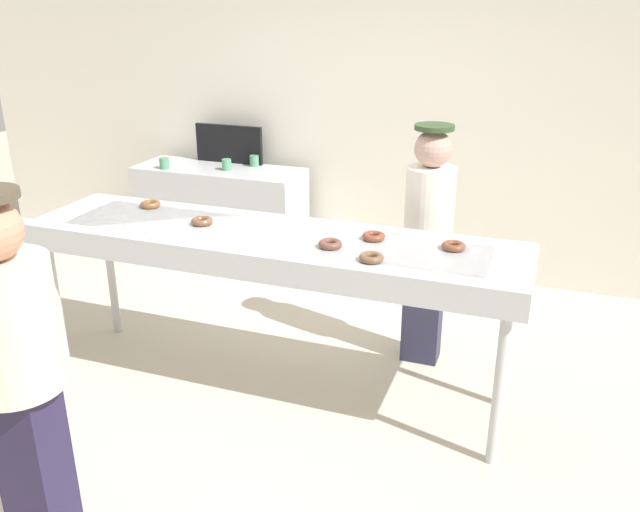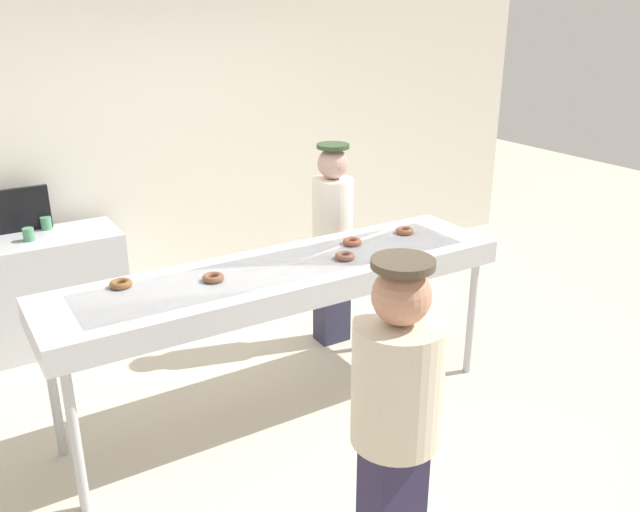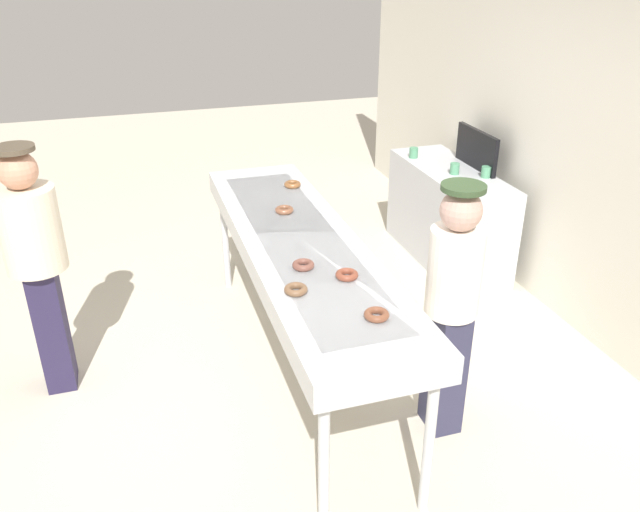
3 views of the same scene
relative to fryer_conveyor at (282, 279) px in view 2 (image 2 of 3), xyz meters
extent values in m
plane|color=beige|center=(0.00, 0.00, -0.93)|extent=(16.00, 16.00, 0.00)
cube|color=silver|center=(0.00, 2.22, 0.65)|extent=(8.00, 0.12, 3.17)
cube|color=#B7BABF|center=(0.00, 0.00, 0.00)|extent=(2.92, 0.71, 0.15)
cube|color=slate|center=(0.00, 0.00, 0.04)|extent=(2.48, 0.50, 0.08)
cylinder|color=#B7BABF|center=(-1.36, -0.28, -0.50)|extent=(0.06, 0.06, 0.86)
cylinder|color=#B7BABF|center=(1.36, -0.28, -0.50)|extent=(0.06, 0.06, 0.86)
cylinder|color=#B7BABF|center=(-1.36, 0.28, -0.50)|extent=(0.06, 0.06, 0.86)
cylinder|color=#B7BABF|center=(1.36, 0.28, -0.50)|extent=(0.06, 0.06, 0.86)
torus|color=brown|center=(0.66, -0.21, 0.10)|extent=(0.14, 0.14, 0.04)
torus|color=brown|center=(-0.93, 0.20, 0.10)|extent=(0.14, 0.14, 0.04)
torus|color=brown|center=(-0.44, 0.01, 0.10)|extent=(0.15, 0.15, 0.04)
torus|color=brown|center=(1.03, 0.10, 0.10)|extent=(0.16, 0.16, 0.04)
torus|color=brown|center=(0.40, -0.09, 0.10)|extent=(0.16, 0.16, 0.04)
torus|color=brown|center=(0.59, 0.10, 0.10)|extent=(0.18, 0.18, 0.04)
cube|color=#2B2B43|center=(0.79, 0.66, -0.53)|extent=(0.24, 0.18, 0.81)
cylinder|color=silver|center=(0.79, 0.66, 0.13)|extent=(0.30, 0.30, 0.50)
sphere|color=tan|center=(0.79, 0.66, 0.49)|extent=(0.23, 0.23, 0.23)
cylinder|color=#2E4226|center=(0.79, 0.66, 0.62)|extent=(0.24, 0.24, 0.03)
cylinder|color=beige|center=(-0.35, -1.58, 0.20)|extent=(0.36, 0.36, 0.52)
sphere|color=tan|center=(-0.35, -1.58, 0.58)|extent=(0.23, 0.23, 0.23)
cylinder|color=#4C4132|center=(-0.35, -1.58, 0.71)|extent=(0.24, 0.24, 0.03)
cube|color=#B7BABF|center=(-1.28, 1.77, -0.50)|extent=(1.49, 0.55, 0.87)
cylinder|color=#4C8C66|center=(-1.02, 1.95, -0.01)|extent=(0.08, 0.08, 0.10)
cylinder|color=#4C8C66|center=(-1.18, 1.73, -0.01)|extent=(0.08, 0.08, 0.10)
cube|color=black|center=(-1.28, 1.99, 0.11)|extent=(0.64, 0.04, 0.34)
camera|label=1|loc=(1.48, -3.23, 1.34)|focal=37.03mm
camera|label=2|loc=(-1.79, -3.35, 1.60)|focal=37.62mm
camera|label=3|loc=(3.51, -0.97, 1.75)|focal=35.72mm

